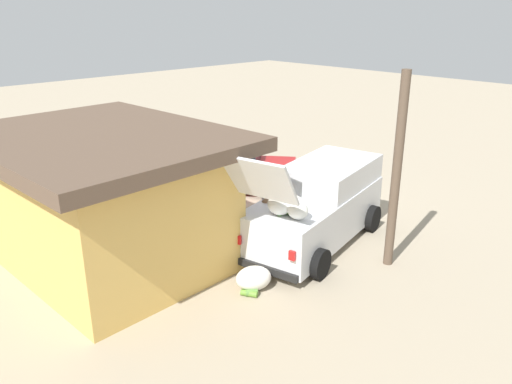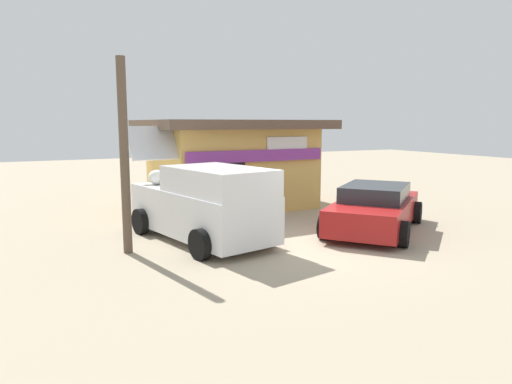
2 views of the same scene
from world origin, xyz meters
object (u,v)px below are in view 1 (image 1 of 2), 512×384
object	(u,v)px
customer_bending	(275,224)
paint_bucket	(170,195)
storefront_bar	(106,197)
delivery_van	(317,205)
vendor_standing	(228,204)
parked_sedan	(226,169)
unloaded_banana_pile	(253,279)

from	to	relation	value
customer_bending	paint_bucket	world-z (taller)	customer_bending
customer_bending	paint_bucket	distance (m)	4.70
storefront_bar	customer_bending	xyz separation A→B (m)	(-2.42, -2.83, -0.74)
delivery_van	customer_bending	world-z (taller)	delivery_van
vendor_standing	paint_bucket	world-z (taller)	vendor_standing
parked_sedan	unloaded_banana_pile	bearing A→B (deg)	143.91
paint_bucket	unloaded_banana_pile	bearing A→B (deg)	162.28
parked_sedan	vendor_standing	distance (m)	3.95
storefront_bar	delivery_van	xyz separation A→B (m)	(-2.57, -4.15, -0.61)
storefront_bar	parked_sedan	xyz separation A→B (m)	(1.96, -5.16, -0.95)
delivery_van	parked_sedan	distance (m)	4.65
parked_sedan	paint_bucket	distance (m)	2.07
delivery_van	unloaded_banana_pile	size ratio (longest dim) A/B	5.67
unloaded_banana_pile	paint_bucket	bearing A→B (deg)	-17.72
parked_sedan	vendor_standing	bearing A→B (deg)	139.56
delivery_van	paint_bucket	size ratio (longest dim) A/B	14.86
storefront_bar	customer_bending	size ratio (longest dim) A/B	4.50
storefront_bar	parked_sedan	distance (m)	5.61
storefront_bar	delivery_van	world-z (taller)	storefront_bar
customer_bending	paint_bucket	size ratio (longest dim) A/B	3.86
delivery_van	paint_bucket	world-z (taller)	delivery_van
vendor_standing	unloaded_banana_pile	bearing A→B (deg)	151.03
storefront_bar	parked_sedan	size ratio (longest dim) A/B	1.35
delivery_van	vendor_standing	distance (m)	2.17
storefront_bar	vendor_standing	size ratio (longest dim) A/B	3.64
customer_bending	paint_bucket	bearing A→B (deg)	-4.10
parked_sedan	unloaded_banana_pile	distance (m)	6.32
vendor_standing	customer_bending	world-z (taller)	vendor_standing
storefront_bar	parked_sedan	bearing A→B (deg)	-69.22
vendor_standing	customer_bending	size ratio (longest dim) A/B	1.24
storefront_bar	vendor_standing	distance (m)	2.87
parked_sedan	unloaded_banana_pile	xyz separation A→B (m)	(-5.10, 3.72, -0.37)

